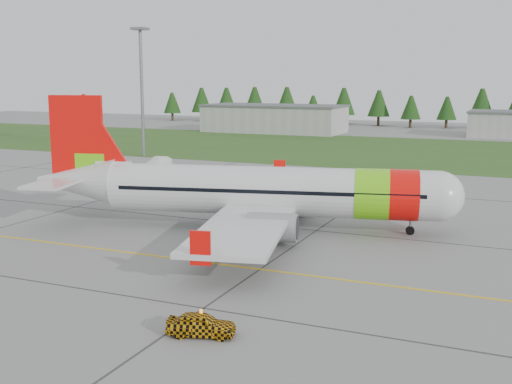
% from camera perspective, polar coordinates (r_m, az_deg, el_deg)
% --- Properties ---
extents(ground, '(320.00, 320.00, 0.00)m').
position_cam_1_polar(ground, '(41.69, -17.00, -7.95)').
color(ground, gray).
rests_on(ground, ground).
extents(aircraft, '(36.25, 34.04, 11.13)m').
position_cam_1_polar(aircraft, '(53.89, 0.33, 0.08)').
color(aircraft, silver).
rests_on(aircraft, ground).
extents(follow_me_car, '(1.52, 1.67, 3.46)m').
position_cam_1_polar(follow_me_car, '(32.08, -4.93, -9.75)').
color(follow_me_car, '#F4AD0D').
rests_on(follow_me_car, ground).
extents(service_van, '(1.80, 1.72, 4.85)m').
position_cam_1_polar(service_van, '(91.60, -8.65, 3.63)').
color(service_van, silver).
rests_on(service_van, ground).
extents(grass_strip, '(320.00, 50.00, 0.03)m').
position_cam_1_polar(grass_strip, '(115.61, 10.30, 3.71)').
color(grass_strip, '#30561E').
rests_on(grass_strip, ground).
extents(taxi_guideline, '(120.00, 0.25, 0.02)m').
position_cam_1_polar(taxi_guideline, '(47.75, -10.77, -5.36)').
color(taxi_guideline, gold).
rests_on(taxi_guideline, ground).
extents(hangar_west, '(32.00, 14.00, 6.00)m').
position_cam_1_polar(hangar_west, '(151.06, 1.63, 6.48)').
color(hangar_west, '#A8A8A3').
rests_on(hangar_west, ground).
extents(floodlight_mast, '(0.50, 0.50, 20.00)m').
position_cam_1_polar(floodlight_mast, '(105.44, -10.10, 8.56)').
color(floodlight_mast, slate).
rests_on(floodlight_mast, ground).
extents(treeline, '(160.00, 8.00, 10.00)m').
position_cam_1_polar(treeline, '(170.10, 14.75, 7.24)').
color(treeline, '#1C3F14').
rests_on(treeline, ground).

